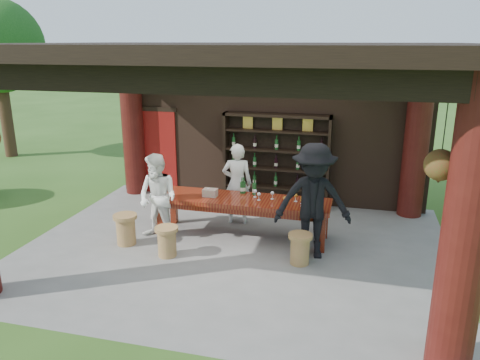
% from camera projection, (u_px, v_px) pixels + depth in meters
% --- Properties ---
extents(ground, '(90.00, 90.00, 0.00)m').
position_uv_depth(ground, '(234.00, 248.00, 8.30)').
color(ground, '#2D5119').
rests_on(ground, ground).
extents(pavilion, '(7.50, 6.00, 3.60)m').
position_uv_depth(pavilion, '(240.00, 125.00, 8.09)').
color(pavilion, slate).
rests_on(pavilion, ground).
extents(wine_shelf, '(2.33, 0.35, 2.05)m').
position_uv_depth(wine_shelf, '(276.00, 160.00, 10.21)').
color(wine_shelf, black).
rests_on(wine_shelf, ground).
extents(tasting_table, '(3.24, 0.84, 0.75)m').
position_uv_depth(tasting_table, '(242.00, 204.00, 8.64)').
color(tasting_table, '#5A140C').
rests_on(tasting_table, ground).
extents(stool_near_left, '(0.40, 0.40, 0.52)m').
position_uv_depth(stool_near_left, '(167.00, 241.00, 7.94)').
color(stool_near_left, olive).
rests_on(stool_near_left, ground).
extents(stool_near_right, '(0.40, 0.40, 0.52)m').
position_uv_depth(stool_near_right, '(300.00, 248.00, 7.66)').
color(stool_near_right, olive).
rests_on(stool_near_right, ground).
extents(stool_far_left, '(0.43, 0.43, 0.56)m').
position_uv_depth(stool_far_left, '(126.00, 229.00, 8.40)').
color(stool_far_left, olive).
rests_on(stool_far_left, ground).
extents(host, '(0.65, 0.49, 1.63)m').
position_uv_depth(host, '(237.00, 184.00, 9.28)').
color(host, silver).
rests_on(host, ground).
extents(guest_woman, '(0.92, 0.81, 1.61)m').
position_uv_depth(guest_woman, '(158.00, 198.00, 8.47)').
color(guest_woman, white).
rests_on(guest_woman, ground).
extents(guest_man, '(1.39, 0.97, 1.97)m').
position_uv_depth(guest_man, '(313.00, 202.00, 7.73)').
color(guest_man, black).
rests_on(guest_man, ground).
extents(table_bottles, '(0.33, 0.13, 0.31)m').
position_uv_depth(table_bottles, '(247.00, 186.00, 8.83)').
color(table_bottles, '#194C1E').
rests_on(table_bottles, tasting_table).
extents(table_glasses, '(1.85, 0.35, 0.15)m').
position_uv_depth(table_glasses, '(272.00, 197.00, 8.45)').
color(table_glasses, silver).
rests_on(table_glasses, tasting_table).
extents(napkin_basket, '(0.26, 0.18, 0.14)m').
position_uv_depth(napkin_basket, '(210.00, 193.00, 8.71)').
color(napkin_basket, '#BF6672').
rests_on(napkin_basket, tasting_table).
extents(shrubs, '(15.47, 8.39, 1.36)m').
position_uv_depth(shrubs, '(350.00, 214.00, 8.40)').
color(shrubs, '#194C14').
rests_on(shrubs, ground).
extents(trees, '(21.34, 10.49, 4.80)m').
position_uv_depth(trees, '(446.00, 51.00, 8.07)').
color(trees, '#3F2819').
rests_on(trees, ground).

